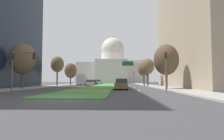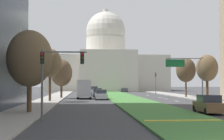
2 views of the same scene
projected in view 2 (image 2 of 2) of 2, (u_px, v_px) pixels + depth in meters
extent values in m
plane|color=#3D3D3F|center=(122.00, 97.00, 62.48)|extent=(260.00, 260.00, 0.00)
cube|color=#427A38|center=(125.00, 98.00, 57.60)|extent=(6.17, 88.09, 0.14)
cube|color=gold|center=(183.00, 120.00, 23.10)|extent=(5.55, 0.50, 0.04)
cube|color=silver|center=(210.00, 108.00, 36.15)|extent=(0.16, 2.40, 0.01)
cube|color=silver|center=(177.00, 101.00, 49.22)|extent=(0.16, 2.40, 0.01)
cube|color=silver|center=(166.00, 99.00, 55.77)|extent=(0.16, 2.40, 0.01)
cube|color=silver|center=(161.00, 98.00, 59.77)|extent=(0.16, 2.40, 0.01)
cube|color=silver|center=(148.00, 95.00, 71.94)|extent=(0.16, 2.40, 0.01)
cube|color=#9E9991|center=(50.00, 100.00, 51.73)|extent=(4.00, 88.09, 0.15)
cube|color=#9E9991|center=(204.00, 99.00, 53.73)|extent=(4.00, 88.09, 0.15)
cube|color=beige|center=(106.00, 74.00, 111.43)|extent=(38.37, 24.93, 11.22)
cube|color=beige|center=(109.00, 71.00, 97.04)|extent=(16.88, 4.00, 12.34)
cylinder|color=beige|center=(106.00, 48.00, 111.76)|extent=(13.19, 13.19, 6.59)
sphere|color=beige|center=(106.00, 31.00, 111.96)|extent=(13.29, 13.29, 13.29)
cylinder|color=beige|center=(106.00, 14.00, 112.18)|extent=(1.80, 1.80, 3.00)
cylinder|color=#515456|center=(42.00, 86.00, 23.76)|extent=(0.16, 0.16, 5.20)
cube|color=black|center=(42.00, 58.00, 23.84)|extent=(0.28, 0.24, 0.84)
sphere|color=red|center=(42.00, 54.00, 23.71)|extent=(0.18, 0.18, 0.18)
sphere|color=#4C380F|center=(42.00, 58.00, 23.70)|extent=(0.18, 0.18, 0.18)
sphere|color=#0F4219|center=(42.00, 62.00, 23.69)|extent=(0.18, 0.18, 0.18)
cylinder|color=#515456|center=(65.00, 52.00, 23.98)|extent=(3.20, 0.10, 0.10)
cube|color=black|center=(82.00, 58.00, 24.07)|extent=(0.28, 0.24, 0.84)
sphere|color=red|center=(82.00, 54.00, 23.94)|extent=(0.18, 0.18, 0.18)
sphere|color=#4C380F|center=(82.00, 58.00, 23.93)|extent=(0.18, 0.18, 0.18)
sphere|color=#0F4219|center=(82.00, 62.00, 23.92)|extent=(0.18, 0.18, 0.18)
cylinder|color=#515456|center=(156.00, 83.00, 78.84)|extent=(0.16, 0.16, 5.20)
cube|color=black|center=(156.00, 75.00, 78.92)|extent=(0.28, 0.24, 0.84)
sphere|color=red|center=(156.00, 74.00, 78.79)|extent=(0.18, 0.18, 0.18)
sphere|color=#4C380F|center=(156.00, 75.00, 78.78)|extent=(0.18, 0.18, 0.18)
sphere|color=#0F4219|center=(156.00, 76.00, 78.77)|extent=(0.18, 0.18, 0.18)
cylinder|color=#515456|center=(202.00, 79.00, 47.95)|extent=(0.20, 0.20, 6.50)
cylinder|color=#515456|center=(184.00, 58.00, 47.84)|extent=(5.41, 0.12, 0.12)
cube|color=#146033|center=(175.00, 63.00, 47.66)|extent=(2.80, 0.08, 1.10)
cylinder|color=#4C3823|center=(29.00, 93.00, 29.86)|extent=(0.43, 0.43, 3.72)
ellipsoid|color=brown|center=(30.00, 58.00, 29.97)|extent=(4.14, 4.14, 5.18)
cylinder|color=#4C3823|center=(50.00, 86.00, 47.37)|extent=(0.36, 0.36, 4.57)
ellipsoid|color=brown|center=(50.00, 63.00, 47.49)|extent=(3.33, 3.33, 4.17)
cylinder|color=#4C3823|center=(207.00, 88.00, 48.47)|extent=(0.38, 0.38, 3.94)
ellipsoid|color=brown|center=(207.00, 68.00, 48.58)|extent=(3.18, 3.18, 3.97)
cylinder|color=#4C3823|center=(61.00, 89.00, 56.98)|extent=(0.36, 0.36, 3.31)
ellipsoid|color=brown|center=(61.00, 73.00, 57.09)|extent=(3.73, 3.73, 4.66)
cylinder|color=#4C3823|center=(186.00, 87.00, 60.30)|extent=(0.28, 0.28, 3.94)
ellipsoid|color=brown|center=(186.00, 70.00, 60.41)|extent=(3.58, 3.58, 4.48)
cube|color=brown|center=(210.00, 107.00, 29.89)|extent=(2.17, 4.59, 0.81)
cube|color=#282D38|center=(209.00, 98.00, 30.10)|extent=(1.80, 2.25, 0.66)
cylinder|color=black|center=(206.00, 112.00, 28.07)|extent=(0.26, 0.65, 0.64)
cylinder|color=black|center=(213.00, 108.00, 31.69)|extent=(0.26, 0.65, 0.64)
cylinder|color=black|center=(195.00, 108.00, 31.65)|extent=(0.26, 0.65, 0.64)
cube|color=#BCBCC1|center=(101.00, 96.00, 53.18)|extent=(1.88, 4.14, 0.78)
cube|color=#282D38|center=(101.00, 92.00, 53.04)|extent=(1.65, 1.99, 0.64)
cylinder|color=black|center=(96.00, 97.00, 54.71)|extent=(0.22, 0.64, 0.64)
cylinder|color=black|center=(106.00, 97.00, 54.85)|extent=(0.22, 0.64, 0.64)
cylinder|color=black|center=(96.00, 98.00, 51.49)|extent=(0.22, 0.64, 0.64)
cylinder|color=black|center=(107.00, 98.00, 51.63)|extent=(0.22, 0.64, 0.64)
cube|color=#4C5156|center=(97.00, 93.00, 64.41)|extent=(1.99, 4.66, 0.79)
cube|color=#282D38|center=(97.00, 90.00, 64.26)|extent=(1.69, 2.26, 0.65)
cylinder|color=black|center=(92.00, 95.00, 66.15)|extent=(0.24, 0.65, 0.64)
cylinder|color=black|center=(101.00, 95.00, 66.34)|extent=(0.24, 0.65, 0.64)
cylinder|color=black|center=(93.00, 95.00, 62.47)|extent=(0.24, 0.65, 0.64)
cylinder|color=black|center=(102.00, 95.00, 62.66)|extent=(0.24, 0.65, 0.64)
cube|color=#BCBCC1|center=(94.00, 91.00, 80.68)|extent=(1.78, 4.52, 0.87)
cube|color=#282D38|center=(94.00, 88.00, 80.53)|extent=(1.56, 2.17, 0.71)
cylinder|color=black|center=(91.00, 92.00, 82.39)|extent=(0.22, 0.64, 0.64)
cylinder|color=black|center=(97.00, 92.00, 82.53)|extent=(0.22, 0.64, 0.64)
cylinder|color=black|center=(91.00, 93.00, 78.80)|extent=(0.22, 0.64, 0.64)
cylinder|color=black|center=(98.00, 93.00, 78.94)|extent=(0.22, 0.64, 0.64)
cube|color=#4C5156|center=(124.00, 89.00, 96.90)|extent=(1.82, 4.24, 0.89)
cube|color=#282D38|center=(124.00, 87.00, 97.10)|extent=(1.59, 2.04, 0.73)
cylinder|color=black|center=(127.00, 91.00, 95.30)|extent=(0.22, 0.64, 0.64)
cylinder|color=black|center=(122.00, 91.00, 95.17)|extent=(0.22, 0.64, 0.64)
cylinder|color=black|center=(126.00, 90.00, 98.62)|extent=(0.22, 0.64, 0.64)
cylinder|color=black|center=(120.00, 91.00, 98.49)|extent=(0.22, 0.64, 0.64)
cube|color=#BCBCC1|center=(84.00, 90.00, 58.57)|extent=(2.30, 2.00, 2.20)
cube|color=#B2B2B7|center=(84.00, 88.00, 55.40)|extent=(2.30, 4.40, 2.80)
cylinder|color=black|center=(78.00, 96.00, 58.45)|extent=(0.30, 0.90, 0.90)
cylinder|color=black|center=(90.00, 96.00, 58.62)|extent=(0.30, 0.90, 0.90)
cylinder|color=black|center=(78.00, 97.00, 54.17)|extent=(0.30, 0.90, 0.90)
cylinder|color=black|center=(91.00, 97.00, 54.34)|extent=(0.30, 0.90, 0.90)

